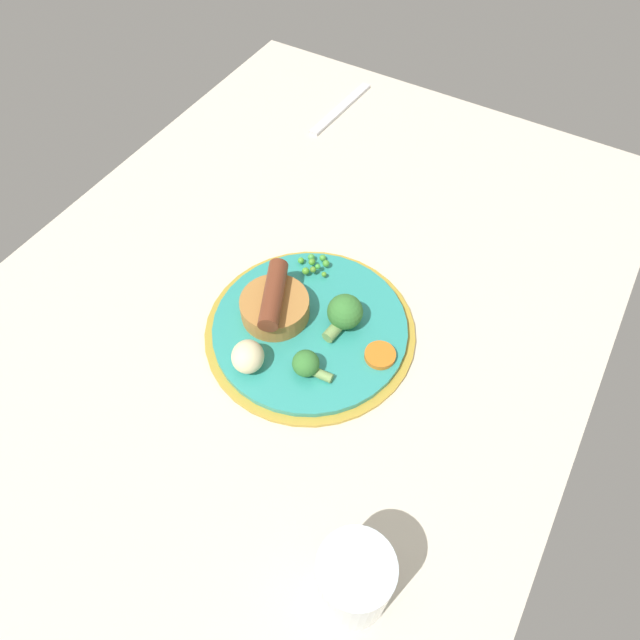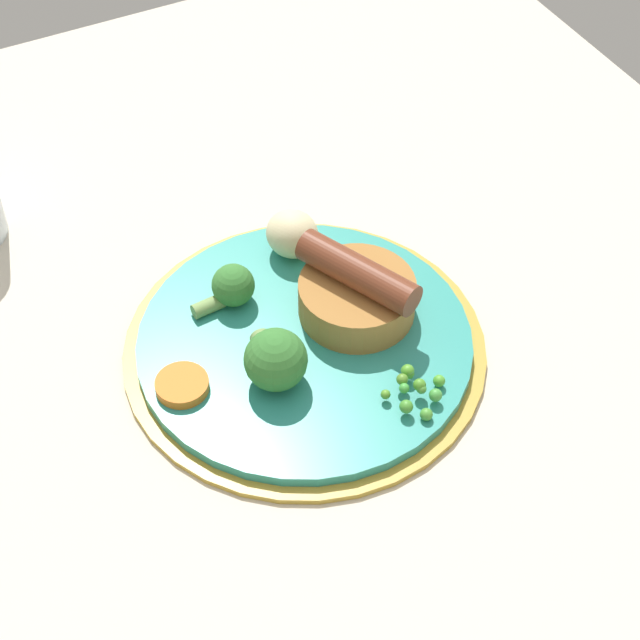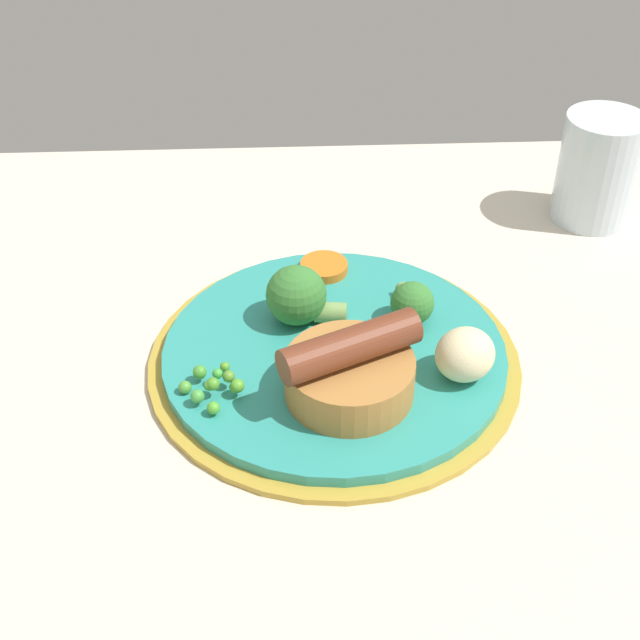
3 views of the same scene
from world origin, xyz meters
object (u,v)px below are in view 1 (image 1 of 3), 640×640
(broccoli_floret_near, at_px, (307,364))
(fork, at_px, (341,108))
(pea_pile, at_px, (313,265))
(carrot_slice_2, at_px, (380,355))
(drinking_glass, at_px, (354,580))
(dinner_plate, at_px, (310,329))
(potato_chunk_1, at_px, (248,357))
(sausage_pudding, at_px, (274,304))
(broccoli_floret_far, at_px, (344,313))

(broccoli_floret_near, bearing_deg, fork, -69.48)
(pea_pile, xyz_separation_m, broccoli_floret_near, (-0.15, -0.08, 0.01))
(carrot_slice_2, height_order, drinking_glass, drinking_glass)
(pea_pile, bearing_deg, dinner_plate, -151.67)
(potato_chunk_1, relative_size, fork, 0.24)
(potato_chunk_1, bearing_deg, fork, 17.52)
(sausage_pudding, xyz_separation_m, broccoli_floret_far, (0.03, -0.08, 0.00))
(broccoli_floret_near, relative_size, potato_chunk_1, 1.21)
(broccoli_floret_far, height_order, potato_chunk_1, broccoli_floret_far)
(broccoli_floret_near, height_order, fork, broccoli_floret_near)
(potato_chunk_1, distance_m, fork, 0.57)
(pea_pile, relative_size, potato_chunk_1, 1.14)
(carrot_slice_2, bearing_deg, dinner_plate, 91.53)
(pea_pile, bearing_deg, potato_chunk_1, -176.12)
(dinner_plate, distance_m, potato_chunk_1, 0.10)
(dinner_plate, height_order, pea_pile, pea_pile)
(broccoli_floret_near, bearing_deg, drinking_glass, 126.84)
(dinner_plate, xyz_separation_m, fork, (0.45, 0.20, -0.00))
(broccoli_floret_far, relative_size, drinking_glass, 0.62)
(dinner_plate, relative_size, potato_chunk_1, 6.40)
(potato_chunk_1, xyz_separation_m, drinking_glass, (-0.16, -0.23, 0.02))
(pea_pile, relative_size, carrot_slice_2, 1.25)
(dinner_plate, distance_m, drinking_glass, 0.32)
(broccoli_floret_near, height_order, drinking_glass, drinking_glass)
(pea_pile, bearing_deg, drinking_glass, -143.94)
(broccoli_floret_near, bearing_deg, broccoli_floret_far, -96.65)
(broccoli_floret_far, distance_m, potato_chunk_1, 0.13)
(broccoli_floret_far, distance_m, drinking_glass, 0.32)
(fork, bearing_deg, broccoli_floret_near, -151.45)
(broccoli_floret_near, xyz_separation_m, fork, (0.51, 0.24, -0.03))
(broccoli_floret_far, distance_m, carrot_slice_2, 0.07)
(sausage_pudding, height_order, fork, sausage_pudding)
(pea_pile, distance_m, carrot_slice_2, 0.17)
(drinking_glass, bearing_deg, pea_pile, 36.06)
(broccoli_floret_near, distance_m, fork, 0.57)
(carrot_slice_2, xyz_separation_m, drinking_glass, (-0.25, -0.10, 0.03))
(broccoli_floret_far, bearing_deg, carrot_slice_2, -102.51)
(dinner_plate, bearing_deg, carrot_slice_2, -88.47)
(sausage_pudding, bearing_deg, dinner_plate, -106.39)
(potato_chunk_1, bearing_deg, drinking_glass, -124.59)
(carrot_slice_2, relative_size, fork, 0.22)
(sausage_pudding, xyz_separation_m, potato_chunk_1, (-0.08, -0.01, -0.00))
(sausage_pudding, xyz_separation_m, fork, (0.46, 0.16, -0.03))
(dinner_plate, height_order, fork, dinner_plate)
(broccoli_floret_near, height_order, broccoli_floret_far, broccoli_floret_far)
(pea_pile, distance_m, fork, 0.40)
(broccoli_floret_near, bearing_deg, carrot_slice_2, -141.22)
(dinner_plate, height_order, broccoli_floret_near, broccoli_floret_near)
(potato_chunk_1, height_order, carrot_slice_2, potato_chunk_1)
(broccoli_floret_near, relative_size, drinking_glass, 0.52)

